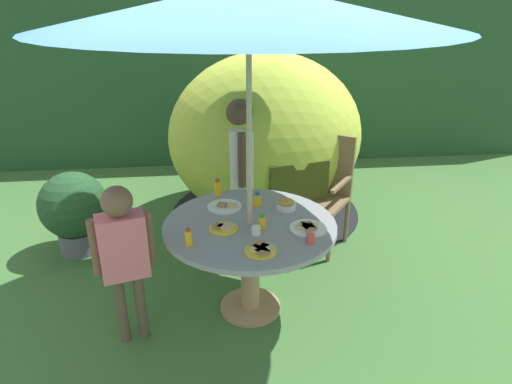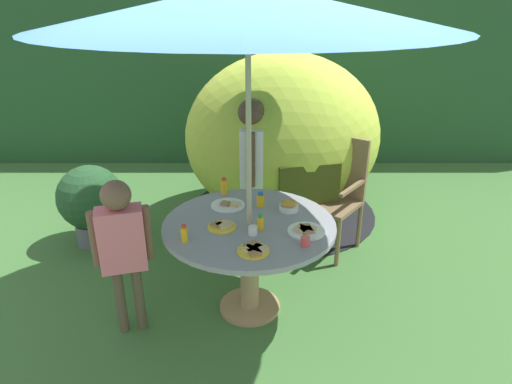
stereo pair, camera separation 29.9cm
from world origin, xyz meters
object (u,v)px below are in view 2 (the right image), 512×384
Objects in this scene: plate_mid_right at (307,230)px; juice_bottle_far_left at (262,200)px; juice_bottle_near_right at (261,222)px; cup_near at (306,241)px; child_in_pink_shirt at (123,239)px; juice_bottle_far_right at (225,186)px; plate_front_edge at (255,250)px; cup_far at (254,230)px; plate_back_edge at (229,205)px; dome_tent at (284,138)px; juice_bottle_near_left at (185,234)px; child_in_white_shirt at (253,156)px; plate_mid_left at (223,226)px; patio_umbrella at (249,6)px; snack_bowl at (290,206)px; wooden_chair at (334,188)px; potted_plant at (92,201)px; garden_table at (250,241)px.

plate_mid_right is 0.51m from juice_bottle_far_left.
juice_bottle_near_right reaches higher than plate_mid_right.
cup_near reaches higher than plate_mid_right.
juice_bottle_far_right is at bearing 34.47° from child_in_pink_shirt.
juice_bottle_far_right reaches higher than plate_front_edge.
plate_back_edge is at bearing 113.08° from cup_far.
dome_tent is 1.78m from juice_bottle_near_right.
child_in_pink_shirt is at bearing 175.98° from juice_bottle_near_left.
plate_front_edge is 0.67m from juice_bottle_far_left.
juice_bottle_far_right is at bearing -24.44° from child_in_white_shirt.
child_in_pink_shirt is 19.26× the size of cup_near.
cup_near is at bearing 15.73° from child_in_white_shirt.
dome_tent is 2.07m from juice_bottle_near_left.
plate_mid_left is 0.76× the size of plate_back_edge.
child_in_pink_shirt is at bearing -150.99° from juice_bottle_far_left.
plate_mid_left is 3.24× the size of cup_far.
cup_near is at bearing -55.44° from juice_bottle_far_right.
patio_umbrella is at bearing 98.83° from cup_far.
dome_tent reaches higher than snack_bowl.
juice_bottle_near_right is at bearing -64.60° from juice_bottle_far_right.
wooden_chair is at bearing 21.91° from child_in_pink_shirt.
snack_bowl is at bearing -24.64° from potted_plant.
juice_bottle_near_left is (-0.73, -1.93, -0.06)m from dome_tent.
plate_front_edge is (0.03, -0.39, 0.16)m from garden_table.
cup_near is at bearing -69.38° from wooden_chair.
snack_bowl is 0.34m from plate_mid_right.
child_in_pink_shirt reaches higher than juice_bottle_near_right.
child_in_white_shirt is at bearing 108.61° from plate_mid_right.
garden_table is at bearing -0.00° from child_in_pink_shirt.
plate_front_edge is (0.03, -0.39, -1.38)m from patio_umbrella.
potted_plant is 1.99m from snack_bowl.
patio_umbrella is 1.40m from plate_mid_left.
child_in_pink_shirt is 18.92× the size of cup_far.
plate_mid_left is 3.30× the size of cup_near.
potted_plant is at bearing 144.87° from juice_bottle_near_right.
plate_front_edge is at bearing -25.95° from child_in_pink_shirt.
juice_bottle_near_right is 0.81× the size of juice_bottle_far_right.
snack_bowl reaches higher than cup_near.
child_in_white_shirt is 7.14× the size of plate_mid_left.
snack_bowl is at bearing -32.10° from juice_bottle_far_right.
wooden_chair is 0.75× the size of child_in_white_shirt.
patio_umbrella is 1.97m from wooden_chair.
dome_tent is 17.08× the size of snack_bowl.
plate_front_edge is at bearing -87.80° from cup_far.
cup_near is (0.36, -0.31, 0.18)m from garden_table.
cup_near and cup_far have the same top height.
plate_back_edge is 2.39× the size of juice_bottle_near_right.
snack_bowl is 0.22m from juice_bottle_far_left.
child_in_white_shirt is at bearing 91.05° from plate_front_edge.
potted_plant reaches higher than plate_mid_right.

